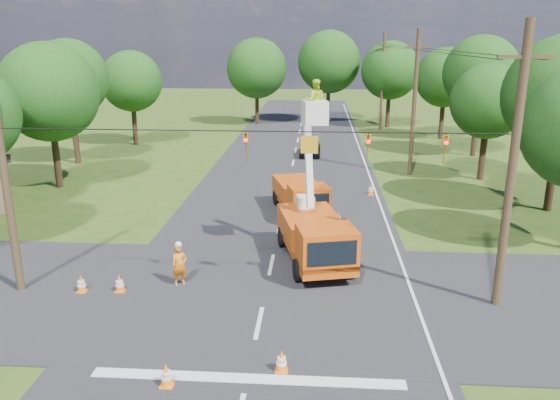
# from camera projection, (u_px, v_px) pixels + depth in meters

# --- Properties ---
(ground) EXTENTS (140.00, 140.00, 0.00)m
(ground) POSITION_uv_depth(u_px,v_px,m) (290.00, 179.00, 37.77)
(ground) COLOR #2C4615
(ground) RESTS_ON ground
(road_main) EXTENTS (12.00, 100.00, 0.06)m
(road_main) POSITION_uv_depth(u_px,v_px,m) (290.00, 179.00, 37.77)
(road_main) COLOR black
(road_main) RESTS_ON ground
(road_cross) EXTENTS (56.00, 10.00, 0.07)m
(road_cross) POSITION_uv_depth(u_px,v_px,m) (265.00, 297.00, 20.55)
(road_cross) COLOR black
(road_cross) RESTS_ON ground
(stop_bar) EXTENTS (9.00, 0.45, 0.02)m
(stop_bar) POSITION_uv_depth(u_px,v_px,m) (247.00, 380.00, 15.58)
(stop_bar) COLOR silver
(stop_bar) RESTS_ON ground
(edge_line) EXTENTS (0.12, 90.00, 0.02)m
(edge_line) POSITION_uv_depth(u_px,v_px,m) (371.00, 181.00, 37.39)
(edge_line) COLOR silver
(edge_line) RESTS_ON ground
(bucket_truck) EXTENTS (3.58, 6.45, 7.79)m
(bucket_truck) POSITION_uv_depth(u_px,v_px,m) (315.00, 227.00, 23.28)
(bucket_truck) COLOR #C25A0D
(bucket_truck) RESTS_ON ground
(second_truck) EXTENTS (3.42, 5.79, 2.04)m
(second_truck) POSITION_uv_depth(u_px,v_px,m) (301.00, 196.00, 30.01)
(second_truck) COLOR #C25A0D
(second_truck) RESTS_ON ground
(ground_worker) EXTENTS (0.73, 0.66, 1.69)m
(ground_worker) POSITION_uv_depth(u_px,v_px,m) (180.00, 265.00, 21.34)
(ground_worker) COLOR orange
(ground_worker) RESTS_ON ground
(distant_car) EXTENTS (1.75, 4.23, 1.43)m
(distant_car) POSITION_uv_depth(u_px,v_px,m) (310.00, 147.00, 45.35)
(distant_car) COLOR black
(distant_car) RESTS_ON ground
(traffic_cone_0) EXTENTS (0.38, 0.38, 0.71)m
(traffic_cone_0) POSITION_uv_depth(u_px,v_px,m) (166.00, 375.00, 15.18)
(traffic_cone_0) COLOR orange
(traffic_cone_0) RESTS_ON ground
(traffic_cone_1) EXTENTS (0.38, 0.38, 0.71)m
(traffic_cone_1) POSITION_uv_depth(u_px,v_px,m) (282.00, 361.00, 15.86)
(traffic_cone_1) COLOR orange
(traffic_cone_1) RESTS_ON ground
(traffic_cone_2) EXTENTS (0.38, 0.38, 0.71)m
(traffic_cone_2) POSITION_uv_depth(u_px,v_px,m) (312.00, 234.00, 26.09)
(traffic_cone_2) COLOR orange
(traffic_cone_2) RESTS_ON ground
(traffic_cone_3) EXTENTS (0.38, 0.38, 0.71)m
(traffic_cone_3) POSITION_uv_depth(u_px,v_px,m) (338.00, 218.00, 28.51)
(traffic_cone_3) COLOR orange
(traffic_cone_3) RESTS_ON ground
(traffic_cone_4) EXTENTS (0.38, 0.38, 0.71)m
(traffic_cone_4) POSITION_uv_depth(u_px,v_px,m) (120.00, 284.00, 20.87)
(traffic_cone_4) COLOR orange
(traffic_cone_4) RESTS_ON ground
(traffic_cone_5) EXTENTS (0.38, 0.38, 0.71)m
(traffic_cone_5) POSITION_uv_depth(u_px,v_px,m) (81.00, 284.00, 20.86)
(traffic_cone_5) COLOR orange
(traffic_cone_5) RESTS_ON ground
(traffic_cone_7) EXTENTS (0.38, 0.38, 0.71)m
(traffic_cone_7) POSITION_uv_depth(u_px,v_px,m) (371.00, 189.00, 33.85)
(traffic_cone_7) COLOR orange
(traffic_cone_7) RESTS_ON ground
(pole_right_near) EXTENTS (1.80, 0.30, 10.00)m
(pole_right_near) POSITION_uv_depth(u_px,v_px,m) (512.00, 169.00, 18.53)
(pole_right_near) COLOR #4C3823
(pole_right_near) RESTS_ON ground
(pole_right_mid) EXTENTS (1.80, 0.30, 10.00)m
(pole_right_mid) POSITION_uv_depth(u_px,v_px,m) (414.00, 103.00, 37.66)
(pole_right_mid) COLOR #4C3823
(pole_right_mid) RESTS_ON ground
(pole_right_far) EXTENTS (1.80, 0.30, 10.00)m
(pole_right_far) POSITION_uv_depth(u_px,v_px,m) (382.00, 81.00, 56.79)
(pole_right_far) COLOR #4C3823
(pole_right_far) RESTS_ON ground
(pole_left) EXTENTS (0.30, 0.30, 9.00)m
(pole_left) POSITION_uv_depth(u_px,v_px,m) (5.00, 177.00, 19.90)
(pole_left) COLOR #4C3823
(pole_left) RESTS_ON ground
(signal_span) EXTENTS (18.00, 0.29, 1.07)m
(signal_span) POSITION_uv_depth(u_px,v_px,m) (328.00, 144.00, 18.73)
(signal_span) COLOR black
(signal_span) RESTS_ON ground
(tree_left_d) EXTENTS (6.20, 6.20, 9.24)m
(tree_left_d) POSITION_uv_depth(u_px,v_px,m) (49.00, 92.00, 34.15)
(tree_left_d) COLOR #382616
(tree_left_d) RESTS_ON ground
(tree_left_e) EXTENTS (5.80, 5.80, 9.41)m
(tree_left_e) POSITION_uv_depth(u_px,v_px,m) (69.00, 78.00, 40.86)
(tree_left_e) COLOR #382616
(tree_left_e) RESTS_ON ground
(tree_left_f) EXTENTS (5.40, 5.40, 8.40)m
(tree_left_f) POSITION_uv_depth(u_px,v_px,m) (131.00, 81.00, 48.61)
(tree_left_f) COLOR #382616
(tree_left_f) RESTS_ON ground
(tree_right_c) EXTENTS (5.00, 5.00, 7.83)m
(tree_right_c) POSITION_uv_depth(u_px,v_px,m) (488.00, 102.00, 36.33)
(tree_right_c) COLOR #382616
(tree_right_c) RESTS_ON ground
(tree_right_d) EXTENTS (6.00, 6.00, 9.70)m
(tree_right_d) POSITION_uv_depth(u_px,v_px,m) (481.00, 73.00, 43.49)
(tree_right_d) COLOR #382616
(tree_right_d) RESTS_ON ground
(tree_right_e) EXTENTS (5.60, 5.60, 8.63)m
(tree_right_e) POSITION_uv_depth(u_px,v_px,m) (445.00, 78.00, 51.45)
(tree_right_e) COLOR #382616
(tree_right_e) RESTS_ON ground
(tree_far_a) EXTENTS (6.60, 6.60, 9.50)m
(tree_far_a) POSITION_uv_depth(u_px,v_px,m) (257.00, 68.00, 60.24)
(tree_far_a) COLOR #382616
(tree_far_a) RESTS_ON ground
(tree_far_b) EXTENTS (7.00, 7.00, 10.32)m
(tree_far_b) POSITION_uv_depth(u_px,v_px,m) (329.00, 62.00, 61.45)
(tree_far_b) COLOR #382616
(tree_far_b) RESTS_ON ground
(tree_far_c) EXTENTS (6.20, 6.20, 9.18)m
(tree_far_c) POSITION_uv_depth(u_px,v_px,m) (390.00, 71.00, 58.36)
(tree_far_c) COLOR #382616
(tree_far_c) RESTS_ON ground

